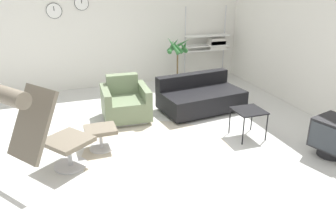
# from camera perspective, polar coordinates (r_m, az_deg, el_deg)

# --- Properties ---
(ground_plane) EXTENTS (12.00, 12.00, 0.00)m
(ground_plane) POSITION_cam_1_polar(r_m,az_deg,el_deg) (5.08, -1.01, -6.74)
(ground_plane) COLOR silver
(wall_back) EXTENTS (12.00, 0.09, 2.80)m
(wall_back) POSITION_cam_1_polar(r_m,az_deg,el_deg) (7.68, -8.80, 13.65)
(wall_back) COLOR silver
(wall_back) RESTS_ON ground_plane
(wall_right) EXTENTS (0.06, 12.00, 2.80)m
(wall_right) POSITION_cam_1_polar(r_m,az_deg,el_deg) (6.20, 26.84, 9.88)
(wall_right) COLOR silver
(wall_right) RESTS_ON ground_plane
(round_rug) EXTENTS (2.19, 2.19, 0.01)m
(round_rug) POSITION_cam_1_polar(r_m,az_deg,el_deg) (4.86, -1.83, -8.06)
(round_rug) COLOR #BCB29E
(round_rug) RESTS_ON ground_plane
(lounge_chair) EXTENTS (1.12, 1.03, 1.29)m
(lounge_chair) POSITION_cam_1_polar(r_m,az_deg,el_deg) (4.20, -21.32, -3.30)
(lounge_chair) COLOR #BCBCC1
(lounge_chair) RESTS_ON ground_plane
(ottoman) EXTENTS (0.45, 0.39, 0.34)m
(ottoman) POSITION_cam_1_polar(r_m,az_deg,el_deg) (4.93, -11.67, -4.88)
(ottoman) COLOR #BCBCC1
(ottoman) RESTS_ON ground_plane
(armchair_red) EXTENTS (0.84, 0.83, 0.75)m
(armchair_red) POSITION_cam_1_polar(r_m,az_deg,el_deg) (5.91, -7.43, 0.24)
(armchair_red) COLOR silver
(armchair_red) RESTS_ON ground_plane
(couch_low) EXTENTS (1.62, 1.08, 0.65)m
(couch_low) POSITION_cam_1_polar(r_m,az_deg,el_deg) (6.30, 5.62, 1.30)
(couch_low) COLOR black
(couch_low) RESTS_ON ground_plane
(side_table) EXTENTS (0.45, 0.45, 0.46)m
(side_table) POSITION_cam_1_polar(r_m,az_deg,el_deg) (5.27, 13.90, -1.32)
(side_table) COLOR black
(side_table) RESTS_ON ground_plane
(crt_television) EXTENTS (0.61, 0.59, 0.57)m
(crt_television) POSITION_cam_1_polar(r_m,az_deg,el_deg) (5.17, 26.85, -4.83)
(crt_television) COLOR black
(crt_television) RESTS_ON ground_plane
(potted_plant) EXTENTS (0.63, 0.63, 1.18)m
(potted_plant) POSITION_cam_1_polar(r_m,az_deg,el_deg) (7.59, 1.67, 8.18)
(potted_plant) COLOR #333338
(potted_plant) RESTS_ON ground_plane
(shelf_unit) EXTENTS (1.12, 0.28, 1.77)m
(shelf_unit) POSITION_cam_1_polar(r_m,az_deg,el_deg) (8.25, 7.76, 10.60)
(shelf_unit) COLOR #BCBCC1
(shelf_unit) RESTS_ON ground_plane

